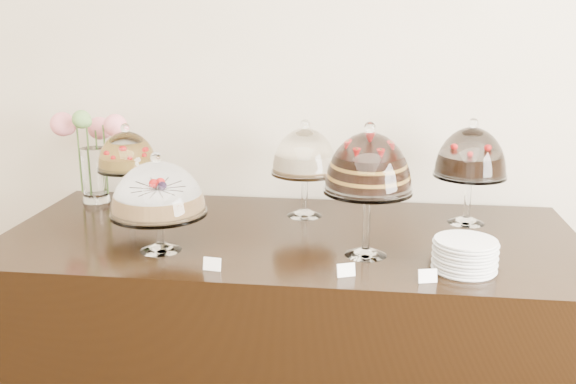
# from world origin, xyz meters

# --- Properties ---
(wall_back) EXTENTS (5.00, 0.04, 3.00)m
(wall_back) POSITION_xyz_m (0.00, 3.00, 1.50)
(wall_back) COLOR beige
(wall_back) RESTS_ON ground
(display_counter) EXTENTS (2.20, 1.00, 0.90)m
(display_counter) POSITION_xyz_m (-0.02, 2.45, 0.45)
(display_counter) COLOR black
(display_counter) RESTS_ON ground
(cake_stand_sugar_sponge) EXTENTS (0.34, 0.34, 0.36)m
(cake_stand_sugar_sponge) POSITION_xyz_m (-0.45, 2.21, 1.11)
(cake_stand_sugar_sponge) COLOR white
(cake_stand_sugar_sponge) RESTS_ON display_counter
(cake_stand_choco_layer) EXTENTS (0.31, 0.31, 0.47)m
(cake_stand_choco_layer) POSITION_xyz_m (0.28, 2.26, 1.22)
(cake_stand_choco_layer) COLOR white
(cake_stand_choco_layer) RESTS_ON display_counter
(cake_stand_cheesecake) EXTENTS (0.28, 0.28, 0.41)m
(cake_stand_cheesecake) POSITION_xyz_m (0.02, 2.69, 1.16)
(cake_stand_cheesecake) COLOR white
(cake_stand_cheesecake) RESTS_ON display_counter
(cake_stand_dark_choco) EXTENTS (0.29, 0.29, 0.43)m
(cake_stand_dark_choco) POSITION_xyz_m (0.68, 2.68, 1.17)
(cake_stand_dark_choco) COLOR white
(cake_stand_dark_choco) RESTS_ON display_counter
(cake_stand_fruit_tart) EXTENTS (0.26, 0.26, 0.38)m
(cake_stand_fruit_tart) POSITION_xyz_m (-0.74, 2.68, 1.14)
(cake_stand_fruit_tart) COLOR white
(cake_stand_fruit_tart) RESTS_ON display_counter
(flower_vase) EXTENTS (0.35, 0.25, 0.42)m
(flower_vase) POSITION_xyz_m (-0.95, 2.80, 1.15)
(flower_vase) COLOR white
(flower_vase) RESTS_ON display_counter
(plate_stack) EXTENTS (0.21, 0.21, 0.10)m
(plate_stack) POSITION_xyz_m (0.60, 2.16, 0.95)
(plate_stack) COLOR white
(plate_stack) RESTS_ON display_counter
(price_card_left) EXTENTS (0.06, 0.02, 0.04)m
(price_card_left) POSITION_xyz_m (-0.22, 2.05, 0.92)
(price_card_left) COLOR white
(price_card_left) RESTS_ON display_counter
(price_card_right) EXTENTS (0.06, 0.03, 0.04)m
(price_card_right) POSITION_xyz_m (0.47, 2.04, 0.92)
(price_card_right) COLOR white
(price_card_right) RESTS_ON display_counter
(price_card_extra) EXTENTS (0.06, 0.04, 0.04)m
(price_card_extra) POSITION_xyz_m (0.22, 2.05, 0.92)
(price_card_extra) COLOR white
(price_card_extra) RESTS_ON display_counter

